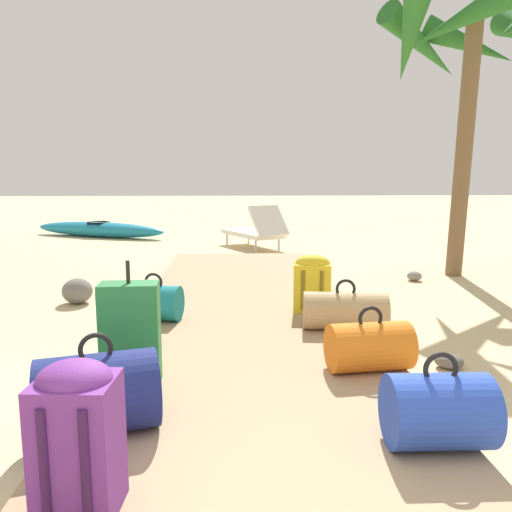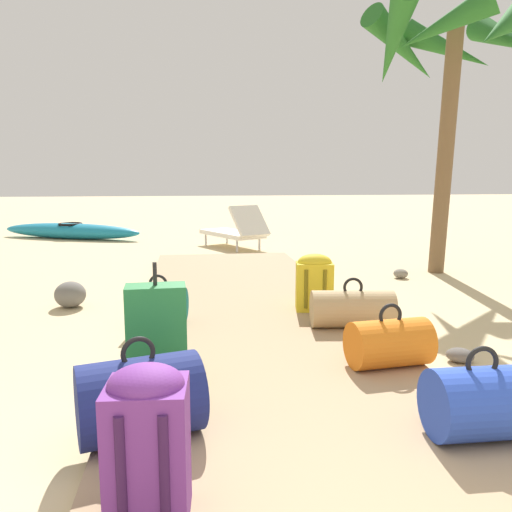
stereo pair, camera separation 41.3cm
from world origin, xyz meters
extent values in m
plane|color=#D1BA8C|center=(0.00, 2.86, 0.00)|extent=(60.00, 60.00, 0.00)
cube|color=tan|center=(0.00, 3.58, 0.04)|extent=(2.01, 7.15, 0.08)
cylinder|color=navy|center=(-0.79, 1.40, 0.28)|extent=(0.66, 0.53, 0.39)
torus|color=black|center=(-0.79, 1.40, 0.50)|extent=(0.16, 0.07, 0.16)
cylinder|color=#2847B7|center=(0.82, 1.19, 0.25)|extent=(0.47, 0.35, 0.35)
torus|color=black|center=(0.82, 1.19, 0.46)|extent=(0.16, 0.03, 0.16)
cylinder|color=#197A7F|center=(-0.81, 3.37, 0.23)|extent=(0.51, 0.39, 0.31)
torus|color=black|center=(-0.81, 3.37, 0.42)|extent=(0.17, 0.06, 0.16)
cube|color=#237538|center=(-0.74, 1.99, 0.39)|extent=(0.35, 0.20, 0.62)
cylinder|color=black|center=(-0.74, 1.99, 0.77)|extent=(0.02, 0.02, 0.13)
cube|color=gold|center=(0.61, 3.60, 0.30)|extent=(0.37, 0.28, 0.45)
ellipsoid|color=gold|center=(0.61, 3.60, 0.53)|extent=(0.35, 0.27, 0.17)
cylinder|color=#6D5E11|center=(0.51, 3.49, 0.30)|extent=(0.04, 0.04, 0.36)
cylinder|color=#6D5E11|center=(0.68, 3.47, 0.30)|extent=(0.04, 0.04, 0.36)
cylinder|color=tan|center=(0.79, 3.01, 0.23)|extent=(0.71, 0.39, 0.31)
torus|color=black|center=(0.79, 3.01, 0.42)|extent=(0.17, 0.04, 0.16)
cube|color=#6B2D84|center=(-0.70, 0.80, 0.34)|extent=(0.31, 0.27, 0.52)
ellipsoid|color=#6B2D84|center=(-0.70, 0.80, 0.60)|extent=(0.29, 0.26, 0.14)
cylinder|color=#351642|center=(-0.78, 0.68, 0.34)|extent=(0.04, 0.04, 0.42)
cylinder|color=#351642|center=(-0.64, 0.67, 0.34)|extent=(0.04, 0.04, 0.42)
cylinder|color=orange|center=(0.76, 2.13, 0.24)|extent=(0.56, 0.37, 0.32)
torus|color=black|center=(0.76, 2.13, 0.43)|extent=(0.17, 0.04, 0.16)
cylinder|color=brown|center=(2.86, 5.53, 1.61)|extent=(0.21, 0.38, 3.22)
cone|color=#236023|center=(3.09, 6.10, 3.09)|extent=(1.32, 0.81, 0.85)
cone|color=#236023|center=(2.48, 6.18, 3.09)|extent=(1.50, 1.07, 0.97)
cone|color=#236023|center=(2.12, 5.66, 3.04)|extent=(0.61, 1.49, 1.12)
cone|color=#236023|center=(2.52, 5.08, 3.10)|extent=(1.16, 0.99, 0.75)
cube|color=white|center=(0.25, 8.43, 0.26)|extent=(1.17, 1.52, 0.08)
cube|color=white|center=(0.52, 7.90, 0.54)|extent=(0.74, 0.68, 0.53)
cylinder|color=silver|center=(-0.22, 8.82, 0.11)|extent=(0.04, 0.04, 0.22)
cylinder|color=silver|center=(0.20, 9.04, 0.11)|extent=(0.04, 0.04, 0.22)
cylinder|color=silver|center=(0.29, 7.82, 0.11)|extent=(0.04, 0.04, 0.22)
cylinder|color=silver|center=(0.72, 8.04, 0.11)|extent=(0.04, 0.04, 0.22)
ellipsoid|color=teal|center=(-3.04, 10.22, 0.16)|extent=(3.21, 1.80, 0.33)
torus|color=black|center=(-3.04, 10.22, 0.31)|extent=(0.65, 0.65, 0.05)
ellipsoid|color=gray|center=(2.20, 5.28, 0.06)|extent=(0.25, 0.26, 0.12)
ellipsoid|color=#5B5651|center=(1.38, 2.33, 0.05)|extent=(0.25, 0.24, 0.10)
ellipsoid|color=slate|center=(-1.76, 4.31, 0.13)|extent=(0.38, 0.40, 0.26)
camera|label=1|loc=(-0.13, -0.98, 1.33)|focal=35.61mm
camera|label=2|loc=(-0.54, -0.94, 1.33)|focal=35.61mm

